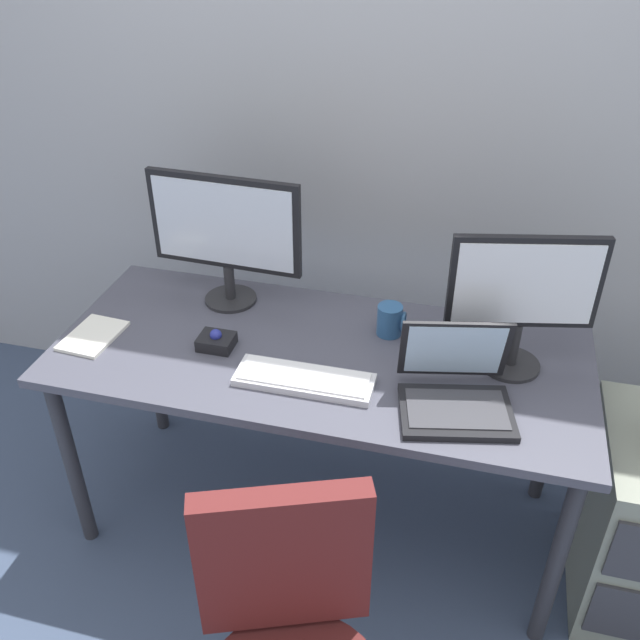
% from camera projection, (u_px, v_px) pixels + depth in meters
% --- Properties ---
extents(ground_plane, '(8.00, 8.00, 0.00)m').
position_uv_depth(ground_plane, '(320.00, 513.00, 2.57)').
color(ground_plane, '#3C4A64').
extents(back_wall, '(6.00, 0.10, 2.80)m').
position_uv_depth(back_wall, '(372.00, 81.00, 2.37)').
color(back_wall, '#A2A4AA').
rests_on(back_wall, ground).
extents(desk, '(1.67, 0.72, 0.75)m').
position_uv_depth(desk, '(320.00, 371.00, 2.20)').
color(desk, '#474855').
rests_on(desk, ground).
extents(monitor_main, '(0.52, 0.18, 0.46)m').
position_uv_depth(monitor_main, '(225.00, 231.00, 2.27)').
color(monitor_main, '#262628').
rests_on(monitor_main, desk).
extents(monitor_side, '(0.43, 0.18, 0.44)m').
position_uv_depth(monitor_side, '(523.00, 294.00, 1.96)').
color(monitor_side, '#262628').
rests_on(monitor_side, desk).
extents(keyboard, '(0.41, 0.14, 0.03)m').
position_uv_depth(keyboard, '(304.00, 379.00, 2.02)').
color(keyboard, silver).
rests_on(keyboard, desk).
extents(laptop, '(0.36, 0.34, 0.23)m').
position_uv_depth(laptop, '(456.00, 389.00, 1.93)').
color(laptop, black).
rests_on(laptop, desk).
extents(trackball_mouse, '(0.11, 0.09, 0.07)m').
position_uv_depth(trackball_mouse, '(216.00, 341.00, 2.17)').
color(trackball_mouse, black).
rests_on(trackball_mouse, desk).
extents(coffee_mug, '(0.09, 0.08, 0.10)m').
position_uv_depth(coffee_mug, '(391.00, 320.00, 2.22)').
color(coffee_mug, '#2B5687').
rests_on(coffee_mug, desk).
extents(paper_notepad, '(0.16, 0.22, 0.01)m').
position_uv_depth(paper_notepad, '(93.00, 336.00, 2.22)').
color(paper_notepad, white).
rests_on(paper_notepad, desk).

